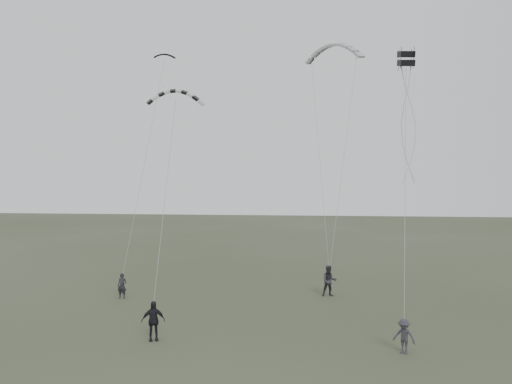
# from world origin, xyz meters

# --- Properties ---
(ground) EXTENTS (140.00, 140.00, 0.00)m
(ground) POSITION_xyz_m (0.00, 0.00, 0.00)
(ground) COLOR #323A25
(ground) RESTS_ON ground
(flyer_left) EXTENTS (0.58, 0.39, 1.55)m
(flyer_left) POSITION_xyz_m (-7.06, 6.21, 0.77)
(flyer_left) COLOR black
(flyer_left) RESTS_ON ground
(flyer_right) EXTENTS (1.01, 0.83, 1.92)m
(flyer_right) POSITION_xyz_m (5.67, 8.09, 0.96)
(flyer_right) COLOR #28282E
(flyer_right) RESTS_ON ground
(flyer_center) EXTENTS (1.15, 0.77, 1.82)m
(flyer_center) POSITION_xyz_m (-2.77, -1.18, 0.91)
(flyer_center) COLOR black
(flyer_center) RESTS_ON ground
(flyer_far) EXTENTS (1.10, 0.94, 1.47)m
(flyer_far) POSITION_xyz_m (8.39, -1.73, 0.74)
(flyer_far) COLOR #2D2D33
(flyer_far) RESTS_ON ground
(kite_dark_small) EXTENTS (1.58, 0.87, 0.60)m
(kite_dark_small) POSITION_xyz_m (-5.71, 11.08, 16.05)
(kite_dark_small) COLOR black
(kite_dark_small) RESTS_ON flyer_left
(kite_pale_large) EXTENTS (4.38, 2.94, 1.89)m
(kite_pale_large) POSITION_xyz_m (6.09, 12.58, 16.78)
(kite_pale_large) COLOR #A7AAAD
(kite_pale_large) RESTS_ON flyer_right
(kite_striped) EXTENTS (3.45, 1.89, 1.44)m
(kite_striped) POSITION_xyz_m (-3.35, 5.19, 12.48)
(kite_striped) COLOR black
(kite_striped) RESTS_ON flyer_center
(kite_box) EXTENTS (0.82, 0.96, 0.90)m
(kite_box) POSITION_xyz_m (9.26, 3.02, 13.55)
(kite_box) COLOR black
(kite_box) RESTS_ON flyer_far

